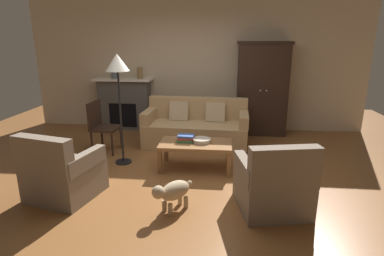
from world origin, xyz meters
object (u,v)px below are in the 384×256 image
coffee_table (196,146)px  fireplace (125,103)px  armchair_near_left (62,174)px  mantel_vase_bronze (140,73)px  armchair_near_right (274,186)px  floor_lamp (118,69)px  fruit_bowl (202,140)px  book_stack (186,138)px  mantel_vase_slate (115,74)px  couch (196,128)px  dog (173,192)px  side_chair_wooden (101,123)px  armoire (262,89)px

coffee_table → fireplace: bearing=129.9°
armchair_near_left → mantel_vase_bronze: bearing=86.1°
armchair_near_right → floor_lamp: bearing=150.2°
fruit_bowl → book_stack: book_stack is taller
coffee_table → mantel_vase_slate: bearing=132.9°
mantel_vase_slate → couch: bearing=-27.1°
floor_lamp → dog: (1.04, -1.39, -1.26)m
fruit_bowl → mantel_vase_bronze: size_ratio=1.18×
couch → armchair_near_left: (-1.50, -2.23, -0.00)m
fireplace → couch: fireplace is taller
couch → mantel_vase_bronze: mantel_vase_bronze is taller
fruit_bowl → floor_lamp: 1.67m
fireplace → mantel_vase_bronze: 0.77m
armchair_near_left → side_chair_wooden: bearing=94.7°
armchair_near_left → floor_lamp: 1.74m
armchair_near_left → armchair_near_right: same height
floor_lamp → side_chair_wooden: bearing=137.0°
coffee_table → book_stack: (-0.16, 0.03, 0.11)m
coffee_table → book_stack: size_ratio=4.21×
armoire → side_chair_wooden: bearing=-154.3°
book_stack → armchair_near_left: size_ratio=0.28×
fruit_bowl → mantel_vase_slate: mantel_vase_slate is taller
fireplace → fruit_bowl: size_ratio=4.45×
book_stack → armchair_near_right: 1.67m
coffee_table → armchair_near_right: armchair_near_right is taller
mantel_vase_slate → mantel_vase_bronze: 0.56m
floor_lamp → dog: floor_lamp is taller
book_stack → side_chair_wooden: (-1.57, 0.58, 0.04)m
coffee_table → dog: 1.30m
armchair_near_right → dog: bearing=-173.6°
coffee_table → side_chair_wooden: (-1.73, 0.61, 0.15)m
couch → book_stack: size_ratio=7.47×
mantel_vase_slate → floor_lamp: 2.13m
floor_lamp → fireplace: bearing=105.8°
book_stack → mantel_vase_slate: bearing=130.9°
mantel_vase_slate → armchair_near_left: size_ratio=0.18×
side_chair_wooden → floor_lamp: 1.24m
mantel_vase_bronze → floor_lamp: (0.18, -1.97, 0.27)m
book_stack → side_chair_wooden: bearing=159.6°
armchair_near_right → floor_lamp: (-2.21, 1.26, 1.19)m
book_stack → armchair_near_left: (-1.43, -1.12, -0.16)m
mantel_vase_bronze → armchair_near_right: bearing=-53.6°
armchair_near_right → fireplace: bearing=130.4°
armchair_near_left → fireplace: bearing=92.9°
couch → armchair_near_right: (1.10, -2.29, -0.00)m
fireplace → fruit_bowl: 2.78m
mantel_vase_bronze → dog: size_ratio=0.51×
coffee_table → book_stack: book_stack is taller
armchair_near_left → floor_lamp: floor_lamp is taller
coffee_table → side_chair_wooden: size_ratio=1.22×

